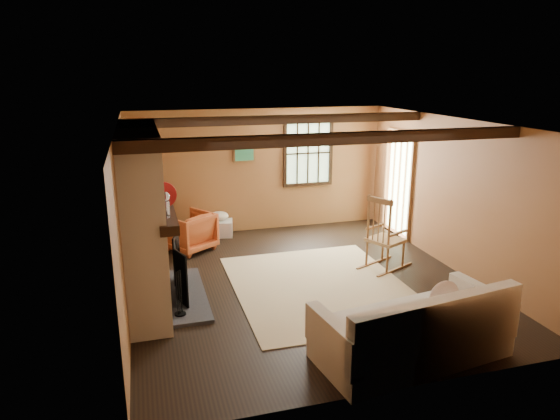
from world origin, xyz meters
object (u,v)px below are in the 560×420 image
object	(u,v)px
rocking_chair	(384,238)
sofa	(415,333)
laundry_basket	(219,228)
armchair	(189,232)
fireplace	(146,225)

from	to	relation	value
rocking_chair	sofa	world-z (taller)	rocking_chair
sofa	laundry_basket	world-z (taller)	sofa
sofa	laundry_basket	distance (m)	5.04
laundry_basket	armchair	size ratio (longest dim) A/B	0.66
sofa	armchair	world-z (taller)	sofa
armchair	laundry_basket	bearing A→B (deg)	-168.15
laundry_basket	rocking_chair	bearing A→B (deg)	-45.73
sofa	laundry_basket	bearing A→B (deg)	97.91
rocking_chair	sofa	xyz separation A→B (m)	(-0.89, -2.49, -0.20)
armchair	sofa	bearing A→B (deg)	81.87
fireplace	armchair	distance (m)	2.18
fireplace	rocking_chair	world-z (taller)	fireplace
sofa	laundry_basket	xyz separation A→B (m)	(-1.40, 4.84, -0.16)
sofa	armchair	bearing A→B (deg)	107.65
rocking_chair	armchair	size ratio (longest dim) A/B	1.60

